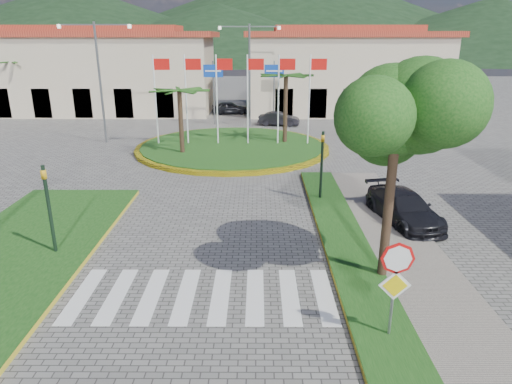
{
  "coord_description": "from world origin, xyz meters",
  "views": [
    {
      "loc": [
        1.68,
        -7.48,
        7.1
      ],
      "look_at": [
        1.61,
        8.0,
        1.79
      ],
      "focal_mm": 32.0,
      "sensor_mm": 36.0,
      "label": 1
    }
  ],
  "objects_px": {
    "deciduous_tree": "(398,111)",
    "car_side_right": "(404,208)",
    "car_dark_a": "(230,108)",
    "car_dark_b": "(279,119)",
    "stop_sign": "(396,276)",
    "white_van": "(89,109)",
    "roundabout_island": "(233,147)"
  },
  "relations": [
    {
      "from": "deciduous_tree",
      "to": "car_dark_a",
      "type": "bearing_deg",
      "value": 101.71
    },
    {
      "from": "deciduous_tree",
      "to": "car_side_right",
      "type": "distance_m",
      "value": 6.7
    },
    {
      "from": "stop_sign",
      "to": "white_van",
      "type": "xyz_separation_m",
      "value": [
        -19.19,
        33.7,
        -1.24
      ]
    },
    {
      "from": "roundabout_island",
      "to": "car_dark_a",
      "type": "distance_m",
      "value": 14.49
    },
    {
      "from": "roundabout_island",
      "to": "deciduous_tree",
      "type": "height_order",
      "value": "deciduous_tree"
    },
    {
      "from": "roundabout_island",
      "to": "car_dark_b",
      "type": "relative_size",
      "value": 3.74
    },
    {
      "from": "deciduous_tree",
      "to": "car_dark_a",
      "type": "height_order",
      "value": "deciduous_tree"
    },
    {
      "from": "white_van",
      "to": "car_side_right",
      "type": "bearing_deg",
      "value": -142.32
    },
    {
      "from": "deciduous_tree",
      "to": "car_dark_a",
      "type": "relative_size",
      "value": 1.98
    },
    {
      "from": "roundabout_island",
      "to": "deciduous_tree",
      "type": "relative_size",
      "value": 1.87
    },
    {
      "from": "car_dark_a",
      "to": "car_dark_b",
      "type": "height_order",
      "value": "car_dark_a"
    },
    {
      "from": "stop_sign",
      "to": "car_dark_a",
      "type": "height_order",
      "value": "stop_sign"
    },
    {
      "from": "stop_sign",
      "to": "car_side_right",
      "type": "relative_size",
      "value": 0.61
    },
    {
      "from": "deciduous_tree",
      "to": "white_van",
      "type": "bearing_deg",
      "value": 122.84
    },
    {
      "from": "car_dark_a",
      "to": "car_side_right",
      "type": "height_order",
      "value": "car_side_right"
    },
    {
      "from": "car_dark_a",
      "to": "car_dark_b",
      "type": "xyz_separation_m",
      "value": [
        4.45,
        -5.97,
        -0.02
      ]
    },
    {
      "from": "roundabout_island",
      "to": "white_van",
      "type": "distance_m",
      "value": 19.78
    },
    {
      "from": "stop_sign",
      "to": "deciduous_tree",
      "type": "distance_m",
      "value": 4.59
    },
    {
      "from": "roundabout_island",
      "to": "car_side_right",
      "type": "bearing_deg",
      "value": -59.06
    },
    {
      "from": "car_dark_a",
      "to": "deciduous_tree",
      "type": "bearing_deg",
      "value": -172.99
    },
    {
      "from": "car_dark_a",
      "to": "car_dark_b",
      "type": "relative_size",
      "value": 1.01
    },
    {
      "from": "deciduous_tree",
      "to": "white_van",
      "type": "relative_size",
      "value": 1.71
    },
    {
      "from": "roundabout_island",
      "to": "car_dark_b",
      "type": "height_order",
      "value": "roundabout_island"
    },
    {
      "from": "roundabout_island",
      "to": "car_side_right",
      "type": "distance_m",
      "value": 14.59
    },
    {
      "from": "car_dark_a",
      "to": "car_side_right",
      "type": "xyz_separation_m",
      "value": [
        8.52,
        -26.96,
        0.04
      ]
    },
    {
      "from": "stop_sign",
      "to": "car_side_right",
      "type": "bearing_deg",
      "value": 70.96
    },
    {
      "from": "car_dark_b",
      "to": "stop_sign",
      "type": "bearing_deg",
      "value": -168.47
    },
    {
      "from": "white_van",
      "to": "car_side_right",
      "type": "distance_m",
      "value": 34.06
    },
    {
      "from": "deciduous_tree",
      "to": "car_dark_b",
      "type": "relative_size",
      "value": 2.0
    },
    {
      "from": "roundabout_island",
      "to": "stop_sign",
      "type": "height_order",
      "value": "roundabout_island"
    },
    {
      "from": "stop_sign",
      "to": "white_van",
      "type": "relative_size",
      "value": 0.67
    },
    {
      "from": "car_dark_b",
      "to": "car_side_right",
      "type": "relative_size",
      "value": 0.79
    }
  ]
}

